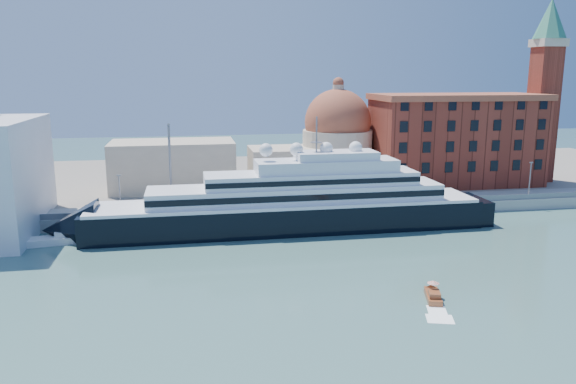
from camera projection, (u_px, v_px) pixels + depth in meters
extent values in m
plane|color=#3A645F|center=(298.00, 270.00, 88.46)|extent=(400.00, 400.00, 0.00)
cube|color=gray|center=(267.00, 211.00, 120.93)|extent=(180.00, 10.00, 2.50)
cube|color=slate|center=(246.00, 178.00, 160.43)|extent=(260.00, 72.00, 2.00)
cube|color=slate|center=(270.00, 208.00, 116.21)|extent=(180.00, 0.10, 1.20)
cube|color=black|center=(286.00, 219.00, 110.55)|extent=(77.13, 11.87, 6.43)
cone|color=black|center=(70.00, 229.00, 103.42)|extent=(9.89, 11.87, 11.87)
cube|color=black|center=(467.00, 212.00, 117.37)|extent=(5.93, 10.88, 5.93)
cube|color=white|center=(286.00, 202.00, 109.83)|extent=(75.16, 12.06, 0.59)
cube|color=white|center=(296.00, 193.00, 109.81)|extent=(57.36, 9.89, 2.97)
cube|color=black|center=(301.00, 198.00, 105.05)|extent=(57.36, 0.15, 1.19)
cube|color=white|center=(311.00, 178.00, 109.76)|extent=(41.53, 8.90, 2.57)
cube|color=white|center=(326.00, 166.00, 109.76)|extent=(27.69, 7.91, 2.37)
cube|color=white|center=(336.00, 155.00, 109.70)|extent=(15.82, 6.92, 1.58)
cylinder|color=slate|center=(317.00, 134.00, 108.15)|extent=(0.30, 0.30, 6.92)
sphere|color=white|center=(266.00, 150.00, 106.98)|extent=(2.57, 2.57, 2.57)
sphere|color=white|center=(296.00, 149.00, 108.02)|extent=(2.57, 2.57, 2.57)
sphere|color=white|center=(326.00, 149.00, 109.07)|extent=(2.57, 2.57, 2.57)
sphere|color=white|center=(356.00, 148.00, 110.11)|extent=(2.57, 2.57, 2.57)
cube|color=white|center=(55.00, 241.00, 101.96)|extent=(11.02, 5.28, 1.41)
cube|color=white|center=(65.00, 234.00, 102.32)|extent=(3.85, 2.77, 1.06)
cube|color=brown|center=(433.00, 297.00, 76.88)|extent=(3.39, 5.85, 0.93)
cube|color=brown|center=(434.00, 294.00, 75.82)|extent=(2.09, 2.65, 0.74)
cylinder|color=slate|center=(433.00, 288.00, 77.09)|extent=(0.06, 0.06, 1.48)
cone|color=red|center=(433.00, 282.00, 76.92)|extent=(1.67, 1.67, 0.37)
cube|color=maroon|center=(456.00, 142.00, 144.96)|extent=(42.00, 18.00, 22.00)
cube|color=brown|center=(458.00, 97.00, 142.57)|extent=(43.00, 19.00, 1.50)
cube|color=maroon|center=(542.00, 115.00, 147.83)|extent=(6.00, 6.00, 35.00)
cube|color=beige|center=(549.00, 43.00, 144.00)|extent=(7.00, 7.00, 2.00)
cone|color=#3A8064|center=(551.00, 19.00, 142.75)|extent=(8.40, 8.40, 10.00)
cylinder|color=beige|center=(337.00, 157.00, 146.28)|extent=(18.00, 18.00, 14.00)
sphere|color=brown|center=(338.00, 122.00, 144.42)|extent=(17.00, 17.00, 17.00)
cylinder|color=beige|center=(338.00, 91.00, 142.76)|extent=(3.00, 3.00, 3.00)
cube|color=beige|center=(286.00, 167.00, 142.31)|extent=(18.00, 14.00, 10.00)
cube|color=beige|center=(173.00, 165.00, 139.11)|extent=(30.00, 16.00, 12.00)
cylinder|color=slate|center=(120.00, 196.00, 111.68)|extent=(0.24, 0.24, 8.00)
cube|color=slate|center=(119.00, 175.00, 110.83)|extent=(0.80, 0.30, 0.25)
cylinder|color=slate|center=(269.00, 190.00, 116.95)|extent=(0.24, 0.24, 8.00)
cube|color=slate|center=(269.00, 171.00, 116.10)|extent=(0.80, 0.30, 0.25)
cylinder|color=slate|center=(405.00, 185.00, 122.23)|extent=(0.24, 0.24, 8.00)
cube|color=slate|center=(406.00, 166.00, 121.38)|extent=(0.80, 0.30, 0.25)
cylinder|color=slate|center=(530.00, 180.00, 127.50)|extent=(0.24, 0.24, 8.00)
cube|color=slate|center=(531.00, 163.00, 126.65)|extent=(0.80, 0.30, 0.25)
cylinder|color=slate|center=(170.00, 168.00, 114.32)|extent=(0.50, 0.50, 18.00)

